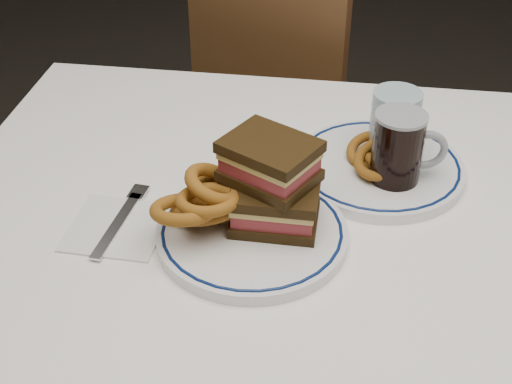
# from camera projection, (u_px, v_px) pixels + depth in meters

# --- Properties ---
(dining_table) EXTENTS (1.27, 0.87, 0.75)m
(dining_table) POSITION_uv_depth(u_px,v_px,m) (324.00, 253.00, 1.21)
(dining_table) COLOR white
(dining_table) RESTS_ON floor
(chair_far) EXTENTS (0.55, 0.55, 0.92)m
(chair_far) POSITION_uv_depth(u_px,v_px,m) (286.00, 104.00, 1.93)
(chair_far) COLOR #4F2D19
(chair_far) RESTS_ON floor
(main_plate) EXTENTS (0.29, 0.29, 0.02)m
(main_plate) POSITION_uv_depth(u_px,v_px,m) (252.00, 233.00, 1.07)
(main_plate) COLOR white
(main_plate) RESTS_ON dining_table
(reuben_sandwich) EXTENTS (0.16, 0.15, 0.13)m
(reuben_sandwich) POSITION_uv_depth(u_px,v_px,m) (272.00, 183.00, 1.05)
(reuben_sandwich) COLOR black
(reuben_sandwich) RESTS_ON main_plate
(onion_rings_main) EXTENTS (0.14, 0.14, 0.12)m
(onion_rings_main) POSITION_uv_depth(u_px,v_px,m) (203.00, 203.00, 1.05)
(onion_rings_main) COLOR #68360D
(onion_rings_main) RESTS_ON main_plate
(ketchup_ramekin) EXTENTS (0.05, 0.05, 0.03)m
(ketchup_ramekin) POSITION_uv_depth(u_px,v_px,m) (234.00, 192.00, 1.11)
(ketchup_ramekin) COLOR silver
(ketchup_ramekin) RESTS_ON main_plate
(beer_mug) EXTENTS (0.12, 0.08, 0.14)m
(beer_mug) POSITION_uv_depth(u_px,v_px,m) (399.00, 151.00, 1.15)
(beer_mug) COLOR black
(beer_mug) RESTS_ON dining_table
(water_glass) EXTENTS (0.08, 0.08, 0.13)m
(water_glass) POSITION_uv_depth(u_px,v_px,m) (394.00, 127.00, 1.22)
(water_glass) COLOR #90ADBA
(water_glass) RESTS_ON dining_table
(far_plate) EXTENTS (0.29, 0.29, 0.02)m
(far_plate) POSITION_uv_depth(u_px,v_px,m) (378.00, 167.00, 1.22)
(far_plate) COLOR white
(far_plate) RESTS_ON dining_table
(onion_rings_far) EXTENTS (0.12, 0.13, 0.08)m
(onion_rings_far) POSITION_uv_depth(u_px,v_px,m) (379.00, 157.00, 1.19)
(onion_rings_far) COLOR #68360D
(onion_rings_far) RESTS_ON far_plate
(napkin_fork) EXTENTS (0.15, 0.19, 0.01)m
(napkin_fork) POSITION_uv_depth(u_px,v_px,m) (118.00, 225.00, 1.10)
(napkin_fork) COLOR silver
(napkin_fork) RESTS_ON dining_table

